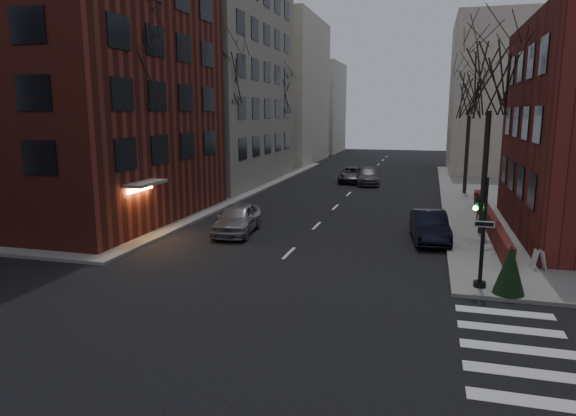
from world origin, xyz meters
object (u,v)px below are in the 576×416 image
Objects in this scene: traffic_signal at (481,240)px; sandwich_board at (539,260)px; tree_left_a at (133,71)px; tree_right_b at (470,96)px; tree_left_b at (223,77)px; tree_left_c at (278,95)px; streetlamp_far at (289,133)px; evergreen_shrub at (510,269)px; tree_right_a at (491,78)px; car_lane_far at (352,175)px; parked_sedan at (430,227)px; car_lane_gray at (368,176)px; car_lane_silver at (237,219)px; streetlamp_near at (210,145)px.

traffic_signal is 4.94× the size of sandwich_board.
tree_left_a is 1.12× the size of tree_right_b.
tree_left_b is 1.11× the size of tree_left_c.
tree_right_b is at bearing -30.47° from streetlamp_far.
evergreen_shrub is (0.96, -0.49, -0.87)m from traffic_signal.
tree_right_a reaches higher than streetlamp_far.
traffic_signal is 10.92m from tree_right_a.
tree_left_c is 1.97× the size of car_lane_far.
parked_sedan is 20.58m from car_lane_gray.
tree_left_c is at bearing 155.56° from tree_right_b.
tree_left_a reaches higher than car_lane_gray.
sandwich_board is (14.14, -3.25, -0.24)m from car_lane_silver.
tree_left_a is 12.67× the size of sandwich_board.
traffic_signal is 0.44× the size of tree_right_b.
car_lane_gray is at bearing 154.12° from tree_right_b.
streetlamp_far is (0.60, 2.00, -3.79)m from tree_left_c.
tree_left_b is 1.11× the size of tree_right_a.
tree_left_c is 2.07× the size of car_lane_silver.
tree_left_c is 29.20m from parked_sedan.
tree_right_a is 14.01m from tree_right_b.
tree_right_b is 24.39m from evergreen_shrub.
sandwich_board is at bearing -85.33° from tree_right_b.
tree_right_b is at bearing 90.00° from tree_right_a.
tree_right_a is 29.65m from streetlamp_far.
tree_left_b reaches higher than car_lane_gray.
streetlamp_near reaches higher than evergreen_shrub.
tree_right_a is 1.06× the size of tree_right_b.
streetlamp_far is 1.38× the size of parked_sedan.
tree_right_a is 22.59m from car_lane_far.
tree_left_c reaches higher than car_lane_far.
sandwich_board is (18.65, -30.17, -3.68)m from streetlamp_far.
tree_left_b is 16.03m from car_lane_gray.
tree_right_b is at bearing -33.67° from car_lane_gray.
tree_left_c is at bearing 91.91° from streetlamp_near.
tree_left_a is 18.05m from tree_right_a.
tree_left_c reaches higher than car_lane_gray.
car_lane_far is at bearing 108.75° from evergreen_shrub.
traffic_signal reaches higher than parked_sedan.
streetlamp_near is 7.76× the size of sandwich_board.
traffic_signal is 1.39m from evergreen_shrub.
tree_right_b is 2.01× the size of parked_sedan.
streetlamp_near is 21.56m from sandwich_board.
streetlamp_far is 1.34× the size of car_lane_silver.
tree_right_a is at bearing -67.61° from car_lane_far.
traffic_signal is 0.81× the size of car_lane_far.
car_lane_silver is 14.51m from sandwich_board.
tree_left_c is at bearing 118.36° from traffic_signal.
car_lane_silver is at bearing 152.42° from evergreen_shrub.
car_lane_far is at bearing -33.62° from streetlamp_far.
tree_left_b is (0.00, 12.00, 0.44)m from tree_left_a.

